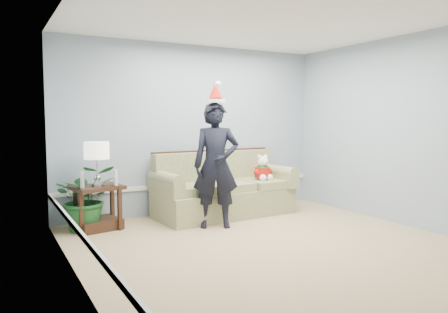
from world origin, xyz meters
TOP-DOWN VIEW (x-y plane):
  - room_shell at (0.00, 0.00)m, footprint 4.54×5.04m
  - wainscot_trim at (-1.18, 1.18)m, footprint 4.49×4.99m
  - sofa at (0.29, 2.05)m, footprint 2.23×1.08m
  - side_table at (-1.67, 2.05)m, footprint 0.72×0.65m
  - table_lamp at (-1.67, 2.03)m, footprint 0.34×0.34m
  - candle_pair at (-1.66, 1.93)m, footprint 0.50×0.06m
  - houseplant at (-1.81, 2.09)m, footprint 0.82×0.71m
  - man at (-0.18, 1.39)m, footprint 0.75×0.63m
  - santa_hat at (-0.18, 1.40)m, footprint 0.31×0.34m
  - teddy_bear at (0.94, 1.89)m, footprint 0.26×0.30m

SIDE VIEW (x-z plane):
  - side_table at x=-1.67m, z-range -0.07..0.54m
  - sofa at x=0.29m, z-range -0.15..0.87m
  - wainscot_trim at x=-1.18m, z-range 0.42..0.48m
  - houseplant at x=-1.81m, z-range 0.00..0.90m
  - teddy_bear at x=0.94m, z-range 0.47..0.89m
  - candle_pair at x=-1.66m, z-range 0.60..0.82m
  - man at x=-0.18m, z-range 0.00..1.75m
  - table_lamp at x=-1.67m, z-range 0.77..1.37m
  - room_shell at x=0.00m, z-range -0.02..2.72m
  - santa_hat at x=-0.18m, z-range 1.71..2.02m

